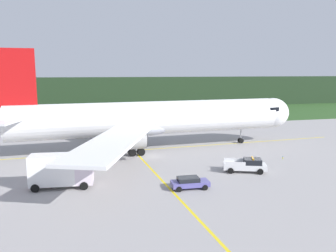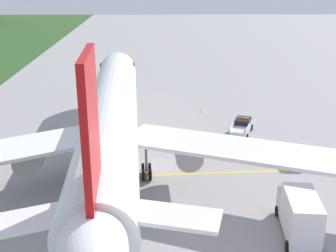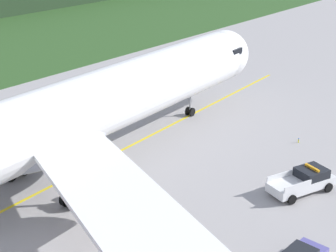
% 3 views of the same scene
% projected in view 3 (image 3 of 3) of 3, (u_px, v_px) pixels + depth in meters
% --- Properties ---
extents(ground, '(320.00, 320.00, 0.00)m').
position_uv_depth(ground, '(104.00, 197.00, 40.68)').
color(ground, '#989494').
extents(taxiway_centerline_main, '(71.24, 4.30, 0.01)m').
position_uv_depth(taxiway_centerline_main, '(75.00, 174.00, 44.20)').
color(taxiway_centerline_main, yellow).
rests_on(taxiway_centerline_main, ground).
extents(airliner, '(54.89, 51.06, 16.25)m').
position_uv_depth(airliner, '(64.00, 119.00, 41.74)').
color(airliner, white).
rests_on(airliner, ground).
extents(ops_pickup_truck, '(5.84, 3.85, 1.94)m').
position_uv_depth(ops_pickup_truck, '(304.00, 181.00, 41.19)').
color(ops_pickup_truck, silver).
rests_on(ops_pickup_truck, ground).
extents(taxiway_edge_light_east, '(0.12, 0.12, 0.46)m').
position_uv_depth(taxiway_edge_light_east, '(299.00, 140.00, 50.08)').
color(taxiway_edge_light_east, yellow).
rests_on(taxiway_edge_light_east, ground).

